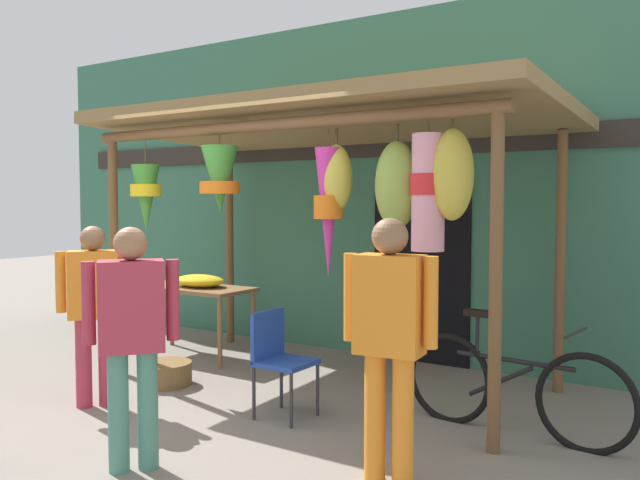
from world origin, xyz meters
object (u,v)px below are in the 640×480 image
Objects in this scene: flower_heap_on_table at (200,281)px; wicker_basket_by_table at (165,373)px; folding_chair at (278,354)px; shopper_by_bananas at (132,329)px; vendor_in_orange at (94,302)px; parked_bicycle at (512,388)px; display_table at (194,294)px; customer_foreground at (389,329)px.

flower_heap_on_table reaches higher than wicker_basket_by_table.
folding_chair is 1.43m from shopper_by_bananas.
vendor_in_orange reaches higher than folding_chair.
flower_heap_on_table is at bearing 125.92° from shopper_by_bananas.
display_table is at bearing 171.81° from parked_bicycle.
parked_bicycle is at bearing -8.19° from display_table.
flower_heap_on_table is 3.73m from customer_foreground.
vendor_in_orange is (0.60, -1.78, 0.19)m from display_table.
flower_heap_on_table is 1.34m from wicker_basket_by_table.
shopper_by_bananas is (-1.81, -1.97, 0.56)m from parked_bicycle.
shopper_by_bananas is (-1.45, -0.71, -0.04)m from customer_foreground.
flower_heap_on_table is at bearing 171.60° from parked_bicycle.
customer_foreground reaches higher than folding_chair.
folding_chair is 0.48× the size of parked_bicycle.
display_table is 0.89× the size of vendor_in_orange.
folding_chair reaches higher than wicker_basket_by_table.
vendor_in_orange is (-1.43, -0.64, 0.38)m from folding_chair.
customer_foreground is 1.62m from shopper_by_bananas.
customer_foreground is (-0.36, -1.26, 0.60)m from parked_bicycle.
shopper_by_bananas is at bearing -29.00° from vendor_in_orange.
flower_heap_on_table is 3.09m from shopper_by_bananas.
shopper_by_bananas reaches higher than folding_chair.
flower_heap_on_table is 2.27m from folding_chair.
vendor_in_orange is at bearing -74.13° from flower_heap_on_table.
customer_foreground is at bearing -16.10° from wicker_basket_by_table.
display_table is at bearing 127.34° from shopper_by_bananas.
parked_bicycle is (3.12, 0.46, 0.24)m from wicker_basket_by_table.
wicker_basket_by_table is 0.28× the size of parked_bicycle.
display_table is at bearing 108.70° from vendor_in_orange.
display_table reaches higher than wicker_basket_by_table.
flower_heap_on_table is at bearing 149.47° from folding_chair.
folding_chair is 0.54× the size of shopper_by_bananas.
parked_bicycle reaches higher than wicker_basket_by_table.
parked_bicycle is 3.40m from vendor_in_orange.
folding_chair is at bearing 84.93° from shopper_by_bananas.
vendor_in_orange is at bearing -90.02° from wicker_basket_by_table.
parked_bicycle is 1.13× the size of shopper_by_bananas.
shopper_by_bananas reaches higher than display_table.
parked_bicycle is 1.08× the size of customer_foreground.
vendor_in_orange reaches higher than parked_bicycle.
wicker_basket_by_table is 1.10m from vendor_in_orange.
shopper_by_bananas is at bearing -54.08° from flower_heap_on_table.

